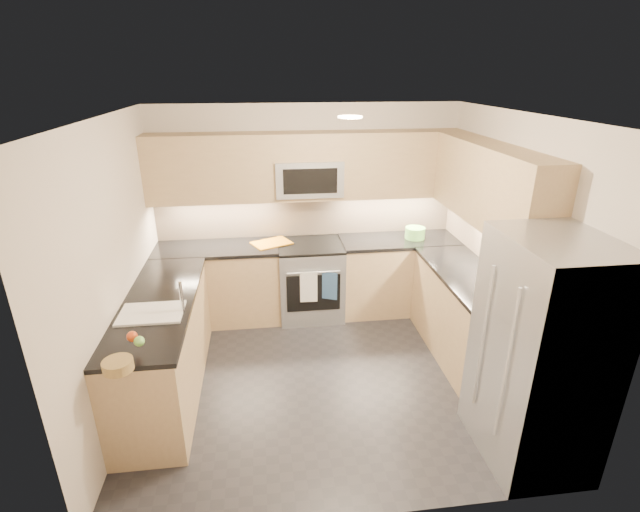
{
  "coord_description": "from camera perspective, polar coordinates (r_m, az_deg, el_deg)",
  "views": [
    {
      "loc": [
        -0.53,
        -3.81,
        2.85
      ],
      "look_at": [
        0.0,
        0.35,
        1.15
      ],
      "focal_mm": 26.0,
      "sensor_mm": 36.0,
      "label": 1
    }
  ],
  "objects": [
    {
      "name": "countertop_right",
      "position": [
        4.85,
        18.19,
        -2.56
      ],
      "size": [
        0.63,
        1.7,
        0.04
      ],
      "primitive_type": "cube",
      "color": "black",
      "rests_on": "base_cab_right"
    },
    {
      "name": "fridge_handle_right",
      "position": [
        3.78,
        19.4,
        -9.52
      ],
      "size": [
        0.02,
        0.02,
        1.2
      ],
      "primitive_type": "cylinder",
      "color": "#B2B5BA",
      "rests_on": "refrigerator"
    },
    {
      "name": "microwave",
      "position": [
        5.36,
        -1.43,
        9.66
      ],
      "size": [
        0.76,
        0.4,
        0.4
      ],
      "primitive_type": "cube",
      "color": "#9D9FA5",
      "rests_on": "upper_cab_back"
    },
    {
      "name": "base_cab_peninsula",
      "position": [
        4.61,
        -18.59,
        -10.63
      ],
      "size": [
        0.6,
        2.0,
        0.9
      ],
      "primitive_type": "cube",
      "color": "tan",
      "rests_on": "floor"
    },
    {
      "name": "oven_handle",
      "position": [
        5.22,
        -0.79,
        -2.03
      ],
      "size": [
        0.6,
        0.02,
        0.02
      ],
      "primitive_type": "cylinder",
      "rotation": [
        0.0,
        1.57,
        0.0
      ],
      "color": "#B2B5BA",
      "rests_on": "gas_range"
    },
    {
      "name": "dish_towel_blue",
      "position": [
        5.3,
        1.19,
        -3.7
      ],
      "size": [
        0.17,
        0.08,
        0.33
      ],
      "primitive_type": "cube",
      "rotation": [
        0.0,
        0.0,
        -0.41
      ],
      "color": "#2D4F7D",
      "rests_on": "oven_handle"
    },
    {
      "name": "fruit_basket",
      "position": [
        3.51,
        -23.61,
        -12.23
      ],
      "size": [
        0.23,
        0.23,
        0.07
      ],
      "primitive_type": "cylinder",
      "rotation": [
        0.0,
        0.0,
        0.11
      ],
      "color": "#A2854C",
      "rests_on": "countertop_peninsula"
    },
    {
      "name": "refrigerator",
      "position": [
        3.85,
        25.51,
        -10.8
      ],
      "size": [
        0.7,
        0.9,
        1.8
      ],
      "primitive_type": "cube",
      "color": "#9FA2A7",
      "rests_on": "floor"
    },
    {
      "name": "wall_left",
      "position": [
        4.33,
        -23.75,
        -1.62
      ],
      "size": [
        0.02,
        3.2,
        2.5
      ],
      "primitive_type": "cube",
      "color": "beige",
      "rests_on": "floor"
    },
    {
      "name": "floor",
      "position": [
        4.79,
        0.54,
        -14.47
      ],
      "size": [
        3.6,
        3.2,
        0.0
      ],
      "primitive_type": "cube",
      "color": "#26262B",
      "rests_on": "ground"
    },
    {
      "name": "countertop_back_left",
      "position": [
        5.49,
        -12.63,
        0.92
      ],
      "size": [
        1.42,
        0.63,
        0.04
      ],
      "primitive_type": "cube",
      "color": "black",
      "rests_on": "base_cab_back_left"
    },
    {
      "name": "fruit_pear",
      "position": [
        3.58,
        -21.36,
        -9.75
      ],
      "size": [
        0.08,
        0.08,
        0.08
      ],
      "primitive_type": "sphere",
      "color": "#70BA50",
      "rests_on": "fruit_basket"
    },
    {
      "name": "upper_cab_right",
      "position": [
        4.73,
        20.25,
        8.19
      ],
      "size": [
        0.35,
        1.95,
        0.75
      ],
      "primitive_type": "cube",
      "color": "tan",
      "rests_on": "wall_right"
    },
    {
      "name": "cutting_board",
      "position": [
        5.48,
        -5.99,
        1.61
      ],
      "size": [
        0.52,
        0.45,
        0.01
      ],
      "primitive_type": "cube",
      "rotation": [
        0.0,
        0.0,
        0.43
      ],
      "color": "orange",
      "rests_on": "countertop_back_left"
    },
    {
      "name": "backsplash_back",
      "position": [
        5.68,
        -1.59,
        5.09
      ],
      "size": [
        3.6,
        0.01,
        0.51
      ],
      "primitive_type": "cube",
      "color": "tan",
      "rests_on": "wall_back"
    },
    {
      "name": "backsplash_right",
      "position": [
        5.13,
        20.18,
        1.83
      ],
      "size": [
        0.01,
        2.3,
        0.51
      ],
      "primitive_type": "cube",
      "color": "tan",
      "rests_on": "wall_right"
    },
    {
      "name": "oven_door_glass",
      "position": [
        5.35,
        -0.8,
        -4.58
      ],
      "size": [
        0.62,
        0.02,
        0.45
      ],
      "primitive_type": "cube",
      "color": "black",
      "rests_on": "gas_range"
    },
    {
      "name": "ceiling",
      "position": [
        3.87,
        0.68,
        16.87
      ],
      "size": [
        3.6,
        3.2,
        0.02
      ],
      "primitive_type": "cube",
      "color": "beige",
      "rests_on": "wall_back"
    },
    {
      "name": "dish_towel_check",
      "position": [
        5.27,
        -1.41,
        -3.84
      ],
      "size": [
        0.2,
        0.02,
        0.37
      ],
      "primitive_type": "cube",
      "rotation": [
        0.0,
        0.0,
        -0.03
      ],
      "color": "white",
      "rests_on": "oven_handle"
    },
    {
      "name": "upper_cab_back",
      "position": [
        5.36,
        -1.47,
        11.02
      ],
      "size": [
        3.6,
        0.35,
        0.75
      ],
      "primitive_type": "cube",
      "color": "tan",
      "rests_on": "wall_back"
    },
    {
      "name": "sink_basin",
      "position": [
        4.18,
        -19.9,
        -7.47
      ],
      "size": [
        0.52,
        0.38,
        0.16
      ],
      "primitive_type": "cube",
      "color": "white",
      "rests_on": "base_cab_peninsula"
    },
    {
      "name": "wall_back",
      "position": [
        5.67,
        -1.6,
        5.64
      ],
      "size": [
        3.6,
        0.02,
        2.5
      ],
      "primitive_type": "cube",
      "color": "beige",
      "rests_on": "floor"
    },
    {
      "name": "base_cab_right",
      "position": [
        5.06,
        17.57,
        -7.42
      ],
      "size": [
        0.6,
        1.7,
        0.9
      ],
      "primitive_type": "cube",
      "color": "tan",
      "rests_on": "floor"
    },
    {
      "name": "base_cab_back_right",
      "position": [
        5.87,
        9.43,
        -2.39
      ],
      "size": [
        1.42,
        0.6,
        0.9
      ],
      "primitive_type": "cube",
      "color": "tan",
      "rests_on": "floor"
    },
    {
      "name": "countertop_back_right",
      "position": [
        5.7,
        9.72,
        1.92
      ],
      "size": [
        1.42,
        0.63,
        0.04
      ],
      "primitive_type": "cube",
      "color": "black",
      "rests_on": "base_cab_back_right"
    },
    {
      "name": "fruit_apple",
      "position": [
        3.65,
        -22.12,
        -9.16
      ],
      "size": [
        0.08,
        0.08,
        0.08
      ],
      "primitive_type": "sphere",
      "color": "#BE4015",
      "rests_on": "fruit_basket"
    },
    {
      "name": "countertop_peninsula",
      "position": [
        4.38,
        -19.33,
        -5.42
      ],
      "size": [
        0.63,
        2.0,
        0.04
      ],
      "primitive_type": "cube",
      "color": "black",
      "rests_on": "base_cab_peninsula"
    },
    {
      "name": "microwave_door",
      "position": [
        5.17,
        -1.19,
        9.18
      ],
      "size": [
        0.6,
        0.01,
        0.28
      ],
      "primitive_type": "cube",
      "color": "black",
      "rests_on": "microwave"
    },
    {
      "name": "faucet",
      "position": [
        4.04,
        -16.67,
        -4.92
      ],
      "size": [
        0.03,
        0.03,
        0.28
      ],
      "primitive_type": "cylinder",
      "color": "silver",
      "rests_on": "countertop_peninsula"
    },
    {
      "name": "utensil_bowl",
      "position": [
        5.72,
        11.61,
        2.8
      ],
      "size": [
        0.3,
        0.3,
        0.14
      ],
      "primitive_type": "cylinder",
      "rotation": [
        0.0,
        0.0,
        -0.29
      ],
      "color": "#68BE51",
      "rests_on": "countertop_back_right"
    },
    {
      "name": "wall_front",
      "position": [
        2.78,
        5.2,
        -13.14
      ],
      "size": [
        3.6,
        0.02,
        2.5
      ],
      "primitive_type": "cube",
      "color": "beige",
      "rests_on": "floor"
    },
    {
      "name": "fridge_handle_left",
      "position": [
        3.51,
        21.95,
        -12.47
      ],
      "size": [
        0.02,
        0.02,
        1.2
      ],
      "primitive_type": "cylinder",
      "color": "#B2B5BA",
      "rests_on": "refrigerator"
    },
    {
      "name": "range_cooktop",
      "position": [
        5.47,
        -1.22,
        1.32
      ],
      "size": [
        0.76,
        0.65,
        0.03
      ],
      "primitive_type": "cube",
      "color": "black",
      "rests_on": "gas_range"
    },
    {
      "name": "base_cab_back_left",
      "position": [
        5.68,
        -12.24,
        -3.51
      ],
      "size": [
        1.42,
        0.6,
        0.9
      ],
      "primitive_type": "cube",
      "color": "tan",
      "rests_on": "floor"
    },
    {
      "name": "wall_right",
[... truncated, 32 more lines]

